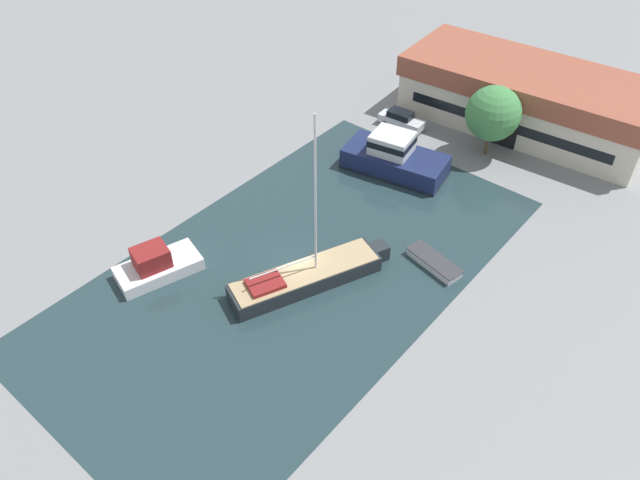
{
  "coord_description": "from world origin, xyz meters",
  "views": [
    {
      "loc": [
        23.17,
        -24.65,
        32.56
      ],
      "look_at": [
        0.0,
        2.94,
        1.0
      ],
      "focal_mm": 35.0,
      "sensor_mm": 36.0,
      "label": 1
    }
  ],
  "objects": [
    {
      "name": "quay_tree_near_building",
      "position": [
        3.24,
        23.26,
        4.29
      ],
      "size": [
        4.98,
        4.98,
        6.79
      ],
      "color": "brown",
      "rests_on": "ground"
    },
    {
      "name": "water_canal",
      "position": [
        0.0,
        0.0,
        0.0
      ],
      "size": [
        21.55,
        39.14,
        0.01
      ],
      "primitive_type": "cube",
      "color": "#23383D",
      "rests_on": "ground"
    },
    {
      "name": "ground_plane",
      "position": [
        0.0,
        0.0,
        0.0
      ],
      "size": [
        440.0,
        440.0,
        0.0
      ],
      "primitive_type": "plane",
      "color": "gray"
    },
    {
      "name": "small_dinghy",
      "position": [
        7.74,
        7.09,
        0.34
      ],
      "size": [
        4.8,
        2.48,
        0.66
      ],
      "rotation": [
        0.0,
        0.0,
        4.5
      ],
      "color": "silver",
      "rests_on": "water_canal"
    },
    {
      "name": "sailboat_moored",
      "position": [
        1.67,
        -0.48,
        0.75
      ],
      "size": [
        6.87,
        12.31,
        13.91
      ],
      "rotation": [
        0.0,
        0.0,
        -0.4
      ],
      "color": "#23282D",
      "rests_on": "water_canal"
    },
    {
      "name": "cabin_boat",
      "position": [
        -7.52,
        -6.88,
        0.89
      ],
      "size": [
        4.57,
        6.72,
        2.53
      ],
      "rotation": [
        0.0,
        0.0,
        -0.29
      ],
      "color": "white",
      "rests_on": "water_canal"
    },
    {
      "name": "warehouse_building",
      "position": [
        3.43,
        30.33,
        3.0
      ],
      "size": [
        24.7,
        11.63,
        5.93
      ],
      "rotation": [
        0.0,
        0.0,
        0.07
      ],
      "color": "beige",
      "rests_on": "ground"
    },
    {
      "name": "motor_cruiser",
      "position": [
        -1.87,
        15.53,
        1.33
      ],
      "size": [
        9.87,
        5.85,
        3.63
      ],
      "rotation": [
        0.0,
        0.0,
        1.76
      ],
      "color": "#19234C",
      "rests_on": "water_canal"
    },
    {
      "name": "parked_car",
      "position": [
        -5.6,
        22.16,
        0.85
      ],
      "size": [
        4.7,
        2.0,
        1.7
      ],
      "rotation": [
        0.0,
        0.0,
        4.78
      ],
      "color": "silver",
      "rests_on": "ground"
    }
  ]
}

